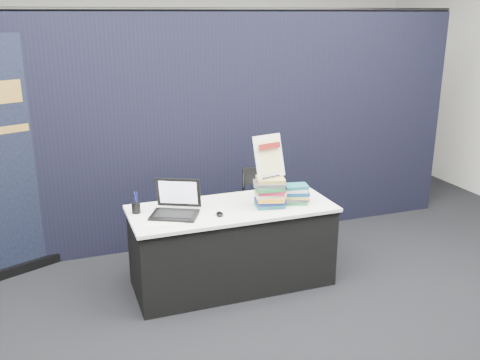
% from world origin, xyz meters
% --- Properties ---
extents(floor, '(8.00, 8.00, 0.00)m').
position_xyz_m(floor, '(0.00, 0.00, 0.00)').
color(floor, black).
rests_on(floor, ground).
extents(wall_back, '(8.00, 0.02, 3.50)m').
position_xyz_m(wall_back, '(0.00, 4.00, 1.75)').
color(wall_back, beige).
rests_on(wall_back, floor).
extents(drape_partition, '(6.00, 0.08, 2.40)m').
position_xyz_m(drape_partition, '(0.00, 1.60, 1.20)').
color(drape_partition, black).
rests_on(drape_partition, floor).
extents(display_table, '(1.80, 0.75, 0.75)m').
position_xyz_m(display_table, '(0.00, 0.55, 0.38)').
color(display_table, black).
rests_on(display_table, floor).
extents(laptop, '(0.47, 0.46, 0.29)m').
position_xyz_m(laptop, '(-0.53, 0.55, 0.82)').
color(laptop, black).
rests_on(laptop, display_table).
extents(mouse, '(0.08, 0.11, 0.03)m').
position_xyz_m(mouse, '(-0.17, 0.39, 0.77)').
color(mouse, black).
rests_on(mouse, display_table).
extents(brochure_left, '(0.31, 0.23, 0.00)m').
position_xyz_m(brochure_left, '(-0.66, 0.42, 0.75)').
color(brochure_left, white).
rests_on(brochure_left, display_table).
extents(brochure_mid, '(0.31, 0.25, 0.00)m').
position_xyz_m(brochure_mid, '(-0.64, 0.38, 0.75)').
color(brochure_mid, silver).
rests_on(brochure_mid, display_table).
extents(brochure_right, '(0.31, 0.24, 0.00)m').
position_xyz_m(brochure_right, '(-0.38, 0.56, 0.75)').
color(brochure_right, silver).
rests_on(brochure_right, display_table).
extents(pen_cup, '(0.10, 0.10, 0.10)m').
position_xyz_m(pen_cup, '(-0.82, 0.69, 0.80)').
color(pen_cup, black).
rests_on(pen_cup, display_table).
extents(book_stack_tall, '(0.28, 0.23, 0.26)m').
position_xyz_m(book_stack_tall, '(0.32, 0.45, 0.88)').
color(book_stack_tall, '#185A5E').
rests_on(book_stack_tall, display_table).
extents(book_stack_short, '(0.24, 0.21, 0.17)m').
position_xyz_m(book_stack_short, '(0.57, 0.45, 0.84)').
color(book_stack_short, '#20793D').
rests_on(book_stack_short, display_table).
extents(info_sign, '(0.30, 0.17, 0.38)m').
position_xyz_m(info_sign, '(0.32, 0.48, 1.20)').
color(info_sign, black).
rests_on(info_sign, book_stack_tall).
extents(stacking_chair, '(0.48, 0.49, 0.95)m').
position_xyz_m(stacking_chair, '(0.48, 0.82, 0.53)').
color(stacking_chair, black).
rests_on(stacking_chair, floor).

